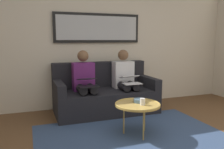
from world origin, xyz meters
The scene contains 11 objects.
wall_rear centered at (0.00, -2.60, 1.30)m, with size 6.00×0.12×2.60m, color beige.
area_rug centered at (0.00, -0.85, 0.00)m, with size 2.60×1.80×0.01m, color #33476B.
couch centered at (0.00, -2.12, 0.31)m, with size 1.83×0.90×0.90m.
framed_mirror centered at (0.00, -2.51, 1.55)m, with size 1.71×0.05×0.56m.
coffee_table centered at (-0.09, -0.90, 0.44)m, with size 0.63×0.63×0.46m.
cup centered at (-0.13, -0.83, 0.49)m, with size 0.07×0.07×0.09m, color silver.
bowl centered at (-0.14, -0.96, 0.47)m, with size 0.16×0.16×0.05m, color slate.
person_left centered at (-0.39, -2.05, 0.61)m, with size 0.38×0.58×1.14m.
laptop_white centered at (-0.39, -1.80, 0.62)m, with size 0.32×0.33×0.14m.
person_right centered at (0.39, -2.05, 0.61)m, with size 0.38×0.58×1.14m.
laptop_black centered at (0.39, -1.80, 0.63)m, with size 0.32×0.33×0.14m.
Camera 1 is at (1.30, 1.90, 1.32)m, focal length 37.18 mm.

